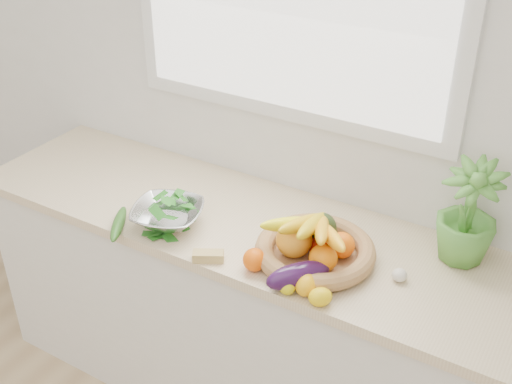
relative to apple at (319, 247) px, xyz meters
The scene contains 18 objects.
back_wall 0.63m from the apple, 131.85° to the left, with size 4.50×0.02×2.70m, color white.
counter_cabinet 0.60m from the apple, 169.63° to the left, with size 2.20×0.58×0.86m, color silver.
countertop 0.33m from the apple, 169.63° to the left, with size 2.24×0.62×0.04m, color beige.
orange_loose 0.23m from the apple, 130.76° to the right, with size 0.08×0.08×0.08m, color #FF6008.
lemon_a 0.20m from the apple, 75.36° to the right, with size 0.07×0.09×0.07m, color #F7A70D.
lemon_b 0.25m from the apple, 63.16° to the right, with size 0.06×0.07×0.06m, color yellow.
lemon_c 0.22m from the apple, 90.93° to the right, with size 0.06×0.07×0.06m, color yellow.
apple is the anchor object (origin of this frame).
ginger 0.37m from the apple, 145.56° to the right, with size 0.10×0.04×0.03m, color tan.
garlic_a 0.28m from the apple, ahead, with size 0.05×0.05×0.04m, color silver.
garlic_b 0.07m from the apple, 41.01° to the left, with size 0.05×0.05×0.04m, color white.
garlic_c 0.07m from the apple, behind, with size 0.05×0.05×0.04m, color silver.
eggplant 0.18m from the apple, 85.54° to the right, with size 0.08×0.22×0.09m, color #2C0F39.
cucumber 0.73m from the apple, 162.30° to the right, with size 0.04×0.22×0.04m, color #1D591A.
radish 0.22m from the apple, 138.34° to the right, with size 0.03×0.03×0.03m, color #BC1746.
potted_herb 0.50m from the apple, 29.16° to the left, with size 0.20×0.20×0.36m, color #509536.
fruit_basket 0.03m from the apple, 110.92° to the right, with size 0.44×0.44×0.20m.
colander_with_spinach 0.56m from the apple, 167.70° to the right, with size 0.32×0.32×0.13m.
Camera 1 is at (1.04, 0.28, 2.21)m, focal length 45.00 mm.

